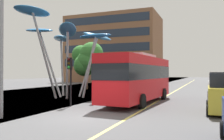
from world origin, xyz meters
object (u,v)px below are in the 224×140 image
Objects in this scene: traffic_light_island_mid at (112,68)px; street_lamp at (7,11)px; traffic_light_kerb_far at (101,72)px; car_parked_far at (220,87)px; leaf_sculpture at (64,35)px; red_bus at (138,76)px; pedestrian at (94,92)px; traffic_light_kerb_near at (70,71)px.

street_lamp is (-0.61, -12.74, 2.64)m from traffic_light_island_mid.
traffic_light_kerb_far is 0.76× the size of car_parked_far.
traffic_light_kerb_far is (3.87, -0.26, -3.42)m from leaf_sculpture.
leaf_sculpture reaches higher than red_bus.
red_bus is 3.59m from pedestrian.
car_parked_far is at bearing 18.41° from traffic_light_kerb_far.
street_lamp reaches higher than car_parked_far.
pedestrian is (0.96, -6.00, -1.90)m from traffic_light_island_mid.
leaf_sculpture is at bearing 176.23° from traffic_light_kerb_far.
traffic_light_kerb_far is at bearing -86.69° from traffic_light_island_mid.
traffic_light_kerb_far reaches higher than pedestrian.
traffic_light_kerb_near reaches higher than traffic_light_kerb_far.
traffic_light_kerb_near is 1.03× the size of traffic_light_kerb_far.
traffic_light_kerb_near is 12.67m from car_parked_far.
leaf_sculpture reaches higher than traffic_light_island_mid.
red_bus is 2.64× the size of traffic_light_island_mid.
traffic_light_kerb_near is 7.79m from traffic_light_island_mid.
leaf_sculpture is 2.81× the size of traffic_light_kerb_far.
leaf_sculpture is 2.37× the size of traffic_light_island_mid.
pedestrian is at bearing -80.88° from traffic_light_island_mid.
pedestrian is (1.58, 6.73, -4.54)m from street_lamp.
traffic_light_kerb_near is (-3.81, -3.61, 0.40)m from red_bus.
traffic_light_kerb_far is 10.27m from street_lamp.
traffic_light_island_mid reaches higher than pedestrian.
traffic_light_kerb_far is 10.16m from car_parked_far.
traffic_light_island_mid is 0.90× the size of car_parked_far.
traffic_light_kerb_far is at bearing -3.77° from leaf_sculpture.
car_parked_far is 10.76m from pedestrian.
red_bus is 5.71m from traffic_light_island_mid.
traffic_light_kerb_far is 3.00m from traffic_light_island_mid.
red_bus is 2.38× the size of car_parked_far.
red_bus is 1.18× the size of street_lamp.
traffic_light_island_mid is 13.02m from street_lamp.
traffic_light_island_mid is at bearing 99.12° from pedestrian.
red_bus is 5.27m from traffic_light_kerb_near.
street_lamp reaches higher than traffic_light_kerb_near.
red_bus is at bearing 62.62° from street_lamp.
traffic_light_kerb_far is 0.84× the size of traffic_light_island_mid.
traffic_light_island_mid is 2.22× the size of pedestrian.
traffic_light_island_mid is at bearing 93.31° from traffic_light_kerb_far.
traffic_light_kerb_near is at bearing -53.82° from leaf_sculpture.
car_parked_far is at bearing 35.35° from pedestrian.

